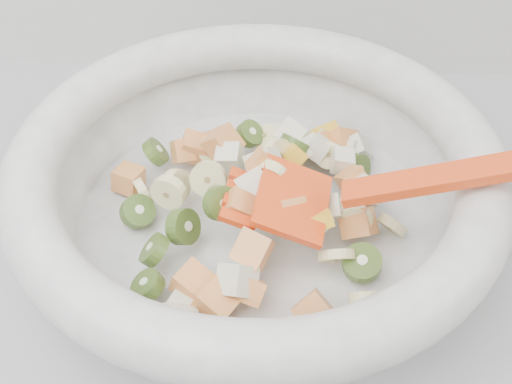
{
  "coord_description": "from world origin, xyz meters",
  "views": [
    {
      "loc": [
        -0.06,
        1.15,
        1.27
      ],
      "look_at": [
        -0.08,
        1.49,
        0.95
      ],
      "focal_mm": 45.0,
      "sensor_mm": 36.0,
      "label": 1
    }
  ],
  "objects": [
    {
      "name": "mixing_bowl",
      "position": [
        -0.08,
        1.49,
        0.95
      ],
      "size": [
        0.43,
        0.35,
        0.14
      ],
      "color": "silver",
      "rests_on": "counter"
    }
  ]
}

